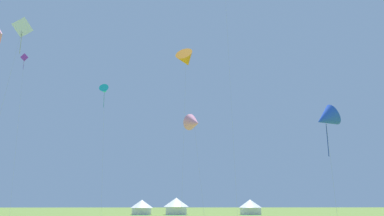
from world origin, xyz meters
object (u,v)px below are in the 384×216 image
object	(u,v)px
festival_tent_right	(142,206)
festival_tent_center	(250,206)
kite_purple_diamond	(23,67)
kite_orange_delta	(186,60)
festival_tent_left	(176,205)
kite_white_diamond	(22,30)
kite_cyan_delta	(104,90)
kite_pink_delta	(194,123)
kite_blue_delta	(326,118)

from	to	relation	value
festival_tent_right	festival_tent_center	size ratio (longest dim) A/B	0.98
kite_purple_diamond	kite_orange_delta	world-z (taller)	kite_purple_diamond
festival_tent_left	kite_white_diamond	bearing A→B (deg)	-122.29
festival_tent_left	festival_tent_center	world-z (taller)	festival_tent_left
kite_white_diamond	festival_tent_right	world-z (taller)	kite_white_diamond
kite_cyan_delta	kite_white_diamond	world-z (taller)	kite_white_diamond
kite_cyan_delta	festival_tent_right	xyz separation A→B (m)	(4.88, 15.77, -17.22)
kite_orange_delta	festival_tent_left	xyz separation A→B (m)	(-1.19, 18.92, -20.96)
kite_pink_delta	festival_tent_left	distance (m)	20.66
kite_white_diamond	kite_purple_diamond	world-z (taller)	kite_purple_diamond
kite_white_diamond	kite_cyan_delta	bearing A→B (deg)	61.28
kite_blue_delta	festival_tent_left	world-z (taller)	kite_blue_delta
festival_tent_center	kite_white_diamond	bearing A→B (deg)	-137.56
kite_cyan_delta	kite_blue_delta	world-z (taller)	kite_cyan_delta
kite_cyan_delta	kite_blue_delta	xyz separation A→B (m)	(24.58, -22.65, -9.13)
kite_pink_delta	festival_tent_right	size ratio (longest dim) A/B	3.70
kite_pink_delta	kite_purple_diamond	world-z (taller)	kite_purple_diamond
kite_blue_delta	festival_tent_left	bearing A→B (deg)	109.32
kite_cyan_delta	kite_purple_diamond	world-z (taller)	kite_purple_diamond
kite_pink_delta	kite_cyan_delta	size ratio (longest dim) A/B	0.77
kite_pink_delta	kite_cyan_delta	distance (m)	14.53
kite_orange_delta	festival_tent_right	bearing A→B (deg)	111.40
kite_orange_delta	kite_pink_delta	bearing A→B (deg)	60.13
festival_tent_right	kite_blue_delta	bearing A→B (deg)	-62.86
kite_cyan_delta	festival_tent_center	size ratio (longest dim) A/B	4.72
kite_blue_delta	festival_tent_center	distance (m)	39.26
kite_cyan_delta	kite_orange_delta	distance (m)	13.29
kite_white_diamond	festival_tent_right	distance (m)	37.93
kite_white_diamond	kite_orange_delta	world-z (taller)	kite_orange_delta
festival_tent_left	kite_cyan_delta	bearing A→B (deg)	-125.16
festival_tent_left	festival_tent_center	distance (m)	13.58
kite_pink_delta	festival_tent_right	xyz separation A→B (m)	(-8.68, 16.71, -12.10)
kite_purple_diamond	festival_tent_left	world-z (taller)	kite_purple_diamond
kite_orange_delta	festival_tent_left	bearing A→B (deg)	93.59
festival_tent_right	kite_orange_delta	bearing A→B (deg)	-68.60
kite_pink_delta	kite_orange_delta	world-z (taller)	kite_orange_delta
kite_cyan_delta	kite_white_diamond	distance (m)	15.89
festival_tent_left	kite_purple_diamond	bearing A→B (deg)	-163.23
kite_pink_delta	kite_orange_delta	bearing A→B (deg)	-119.87
kite_cyan_delta	kite_blue_delta	size ratio (longest dim) A/B	1.81
kite_pink_delta	kite_orange_delta	size ratio (longest dim) A/B	0.62
festival_tent_left	kite_pink_delta	bearing A→B (deg)	-81.65
kite_pink_delta	kite_purple_diamond	size ratio (longest dim) A/B	0.54
kite_purple_diamond	kite_orange_delta	xyz separation A→B (m)	(27.94, -10.85, -2.39)
kite_purple_diamond	festival_tent_left	bearing A→B (deg)	16.77
kite_blue_delta	kite_pink_delta	bearing A→B (deg)	116.91
kite_white_diamond	festival_tent_right	size ratio (longest dim) A/B	5.83
kite_pink_delta	kite_white_diamond	world-z (taller)	kite_white_diamond
kite_white_diamond	kite_purple_diamond	distance (m)	23.05
festival_tent_center	kite_blue_delta	bearing A→B (deg)	-90.15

